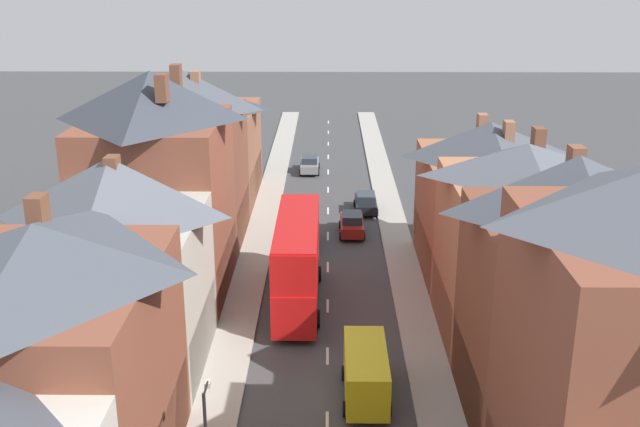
{
  "coord_description": "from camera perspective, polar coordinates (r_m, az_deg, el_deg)",
  "views": [
    {
      "loc": [
        0.01,
        -10.63,
        19.56
      ],
      "look_at": [
        -0.58,
        40.42,
        2.32
      ],
      "focal_mm": 42.0,
      "sensor_mm": 36.0,
      "label": 1
    }
  ],
  "objects": [
    {
      "name": "car_mid_black",
      "position": [
        54.39,
        -1.29,
        -1.47
      ],
      "size": [
        1.9,
        4.53,
        1.69
      ],
      "color": "black",
      "rests_on": "ground"
    },
    {
      "name": "terrace_row_left",
      "position": [
        37.5,
        -15.2,
        -3.84
      ],
      "size": [
        8.0,
        69.61,
        13.8
      ],
      "color": "#BCB7A8",
      "rests_on": "ground"
    },
    {
      "name": "terrace_row_right",
      "position": [
        29.0,
        21.52,
        -10.99
      ],
      "size": [
        8.0,
        54.19,
        14.56
      ],
      "color": "#A36042",
      "rests_on": "ground"
    },
    {
      "name": "car_near_blue",
      "position": [
        61.46,
        3.51,
        0.86
      ],
      "size": [
        1.9,
        4.08,
        1.6
      ],
      "color": "black",
      "rests_on": "ground"
    },
    {
      "name": "pavement_left",
      "position": [
        52.64,
        -4.97,
        -3.15
      ],
      "size": [
        2.2,
        104.0,
        0.14
      ],
      "primitive_type": "cube",
      "color": "#A8A399",
      "rests_on": "ground"
    },
    {
      "name": "car_parked_right_a",
      "position": [
        73.0,
        -0.79,
        3.79
      ],
      "size": [
        1.9,
        4.1,
        1.64
      ],
      "color": "gray",
      "rests_on": "ground"
    },
    {
      "name": "pavement_right",
      "position": [
        52.64,
        6.17,
        -3.19
      ],
      "size": [
        2.2,
        104.0,
        0.14
      ],
      "primitive_type": "cube",
      "color": "#A8A399",
      "rests_on": "ground"
    },
    {
      "name": "double_decker_bus_lead",
      "position": [
        44.26,
        -1.75,
        -3.58
      ],
      "size": [
        2.74,
        10.8,
        5.3
      ],
      "color": "red",
      "rests_on": "ground"
    },
    {
      "name": "car_near_silver",
      "position": [
        56.27,
        2.44,
        -0.78
      ],
      "size": [
        1.9,
        4.11,
        1.7
      ],
      "color": "maroon",
      "rests_on": "ground"
    },
    {
      "name": "centre_line_dashes",
      "position": [
        50.56,
        0.6,
        -4.09
      ],
      "size": [
        0.14,
        97.8,
        0.01
      ],
      "color": "silver",
      "rests_on": "ground"
    },
    {
      "name": "delivery_van",
      "position": [
        35.82,
        3.51,
        -11.95
      ],
      "size": [
        2.2,
        5.2,
        2.41
      ],
      "color": "yellow",
      "rests_on": "ground"
    }
  ]
}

